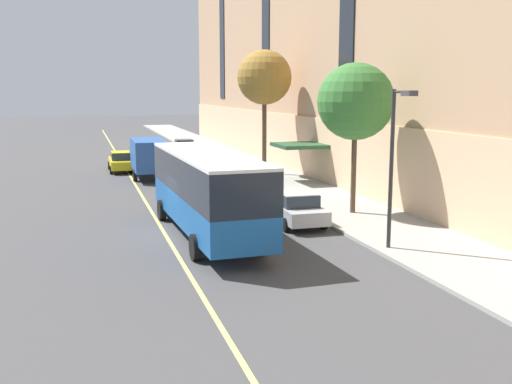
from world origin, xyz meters
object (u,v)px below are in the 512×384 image
parked_car_navy_2 (234,174)px  street_lamp (395,151)px  taxi_cab (122,161)px  street_tree_mid_block (355,102)px  box_truck (148,155)px  city_bus (207,189)px  parked_car_darkgray_3 (184,147)px  street_tree_far_uptown (264,78)px  parked_car_silver_1 (295,208)px  fire_hydrant (248,172)px

parked_car_navy_2 → street_lamp: street_lamp is taller
taxi_cab → street_tree_mid_block: 23.17m
box_truck → city_bus: bearing=-88.4°
parked_car_navy_2 → street_tree_mid_block: 12.43m
parked_car_darkgray_3 → street_tree_far_uptown: (3.42, -15.53, 6.36)m
street_tree_mid_block → taxi_cab: bearing=116.3°
street_tree_mid_block → street_tree_far_uptown: street_tree_far_uptown is taller
parked_car_silver_1 → street_tree_mid_block: street_tree_mid_block is taller
parked_car_navy_2 → street_lamp: size_ratio=0.75×
parked_car_darkgray_3 → street_tree_far_uptown: street_tree_far_uptown is taller
parked_car_darkgray_3 → street_tree_far_uptown: 17.13m
street_tree_far_uptown → street_lamp: street_tree_far_uptown is taller
taxi_cab → street_lamp: street_lamp is taller
street_tree_mid_block → fire_hydrant: bearing=97.3°
parked_car_navy_2 → street_tree_far_uptown: (3.40, 4.31, 6.36)m
city_bus → parked_car_navy_2: city_bus is taller
city_bus → street_tree_far_uptown: bearing=65.6°
parked_car_darkgray_3 → street_tree_mid_block: 31.33m
parked_car_silver_1 → street_tree_mid_block: (3.51, 1.12, 4.89)m
parked_car_silver_1 → taxi_cab: bearing=106.9°
parked_car_silver_1 → parked_car_darkgray_3: bearing=89.8°
street_tree_mid_block → street_lamp: (-1.63, -6.93, -1.71)m
parked_car_silver_1 → street_tree_mid_block: bearing=17.7°
city_bus → street_tree_mid_block: 9.05m
city_bus → street_tree_mid_block: bearing=16.5°
city_bus → parked_car_silver_1: size_ratio=2.49×
box_truck → parked_car_darkgray_3: bearing=70.8°
parked_car_navy_2 → parked_car_darkgray_3: size_ratio=1.06×
parked_car_silver_1 → box_truck: size_ratio=0.64×
parked_car_darkgray_3 → fire_hydrant: (1.69, -17.25, -0.29)m
taxi_cab → fire_hydrant: bearing=-39.3°
parked_car_darkgray_3 → box_truck: bearing=-109.2°
street_tree_far_uptown → fire_hydrant: bearing=-135.2°
parked_car_navy_2 → street_tree_far_uptown: 8.41m
parked_car_darkgray_3 → box_truck: size_ratio=0.60×
taxi_cab → street_lamp: size_ratio=0.74×
parked_car_silver_1 → parked_car_darkgray_3: size_ratio=1.07×
taxi_cab → street_tree_far_uptown: (10.04, -5.08, 6.36)m
street_tree_mid_block → street_lamp: 7.32m
parked_car_navy_2 → box_truck: box_truck is taller
taxi_cab → box_truck: bearing=-69.2°
parked_car_darkgray_3 → taxi_cab: size_ratio=0.95×
taxi_cab → street_lamp: 28.68m
box_truck → street_tree_far_uptown: street_tree_far_uptown is taller
parked_car_silver_1 → parked_car_navy_2: bearing=89.5°
box_truck → street_lamp: street_lamp is taller
city_bus → taxi_cab: city_bus is taller
parked_car_darkgray_3 → street_tree_mid_block: (3.42, -30.75, 4.89)m
street_tree_far_uptown → box_truck: bearing=173.4°
city_bus → street_lamp: bearing=-35.7°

